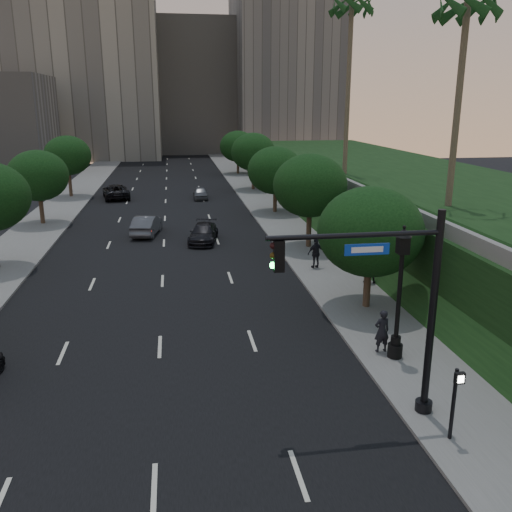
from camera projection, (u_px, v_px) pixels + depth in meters
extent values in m
plane|color=black|center=(157.00, 410.00, 18.44)|extent=(160.00, 160.00, 0.00)
cube|color=black|center=(165.00, 223.00, 46.96)|extent=(16.00, 140.00, 0.02)
cube|color=slate|center=(281.00, 219.00, 48.44)|extent=(4.50, 140.00, 0.15)
cube|color=slate|center=(41.00, 226.00, 45.44)|extent=(4.50, 140.00, 0.15)
cube|color=black|center=(416.00, 198.00, 47.73)|extent=(18.00, 90.00, 4.00)
cube|color=slate|center=(323.00, 173.00, 45.85)|extent=(0.35, 90.00, 0.70)
cube|color=gray|center=(87.00, 69.00, 99.48)|extent=(26.00, 20.00, 32.00)
cube|color=gray|center=(194.00, 88.00, 112.74)|extent=(22.00, 18.00, 26.00)
cube|color=slate|center=(285.00, 61.00, 108.30)|extent=(20.00, 22.00, 36.00)
cylinder|color=#38281C|center=(367.00, 282.00, 27.16)|extent=(0.36, 0.36, 2.86)
ellipsoid|color=black|center=(370.00, 231.00, 26.45)|extent=(5.20, 5.20, 4.42)
cylinder|color=#38281C|center=(309.00, 226.00, 38.52)|extent=(0.36, 0.36, 3.21)
ellipsoid|color=black|center=(310.00, 186.00, 37.73)|extent=(5.20, 5.20, 4.42)
cylinder|color=#38281C|center=(275.00, 198.00, 50.93)|extent=(0.36, 0.36, 2.86)
ellipsoid|color=black|center=(275.00, 170.00, 50.22)|extent=(5.20, 5.20, 4.42)
cylinder|color=#38281C|center=(253.00, 177.00, 64.19)|extent=(0.36, 0.36, 3.21)
ellipsoid|color=black|center=(253.00, 152.00, 63.40)|extent=(5.20, 5.20, 4.42)
cylinder|color=#38281C|center=(238.00, 164.00, 78.50)|extent=(0.36, 0.36, 2.86)
ellipsoid|color=black|center=(238.00, 146.00, 77.79)|extent=(5.20, 5.20, 4.42)
cylinder|color=#38281C|center=(41.00, 208.00, 46.00)|extent=(0.36, 0.36, 2.99)
ellipsoid|color=black|center=(38.00, 176.00, 45.25)|extent=(5.00, 5.00, 4.25)
cylinder|color=#38281C|center=(70.00, 183.00, 59.27)|extent=(0.36, 0.36, 3.26)
ellipsoid|color=black|center=(67.00, 155.00, 58.46)|extent=(5.00, 5.00, 4.25)
cylinder|color=#4C4233|center=(458.00, 104.00, 31.58)|extent=(0.40, 0.40, 12.00)
cylinder|color=#4C4233|center=(348.00, 88.00, 46.23)|extent=(0.40, 0.40, 14.50)
cylinder|color=black|center=(432.00, 318.00, 17.26)|extent=(0.24, 0.24, 7.00)
cylinder|color=black|center=(423.00, 408.00, 18.15)|extent=(0.56, 0.56, 0.50)
cylinder|color=black|center=(355.00, 235.00, 16.10)|extent=(5.40, 0.16, 0.16)
cube|color=black|center=(279.00, 256.00, 15.91)|extent=(0.32, 0.22, 0.95)
sphere|color=black|center=(273.00, 246.00, 15.79)|extent=(0.20, 0.20, 0.20)
sphere|color=#3F2B0A|center=(273.00, 256.00, 15.88)|extent=(0.20, 0.20, 0.20)
sphere|color=#19F24C|center=(273.00, 265.00, 15.96)|extent=(0.20, 0.20, 0.20)
cube|color=#0E3EBC|center=(367.00, 249.00, 16.28)|extent=(1.40, 0.05, 0.35)
cylinder|color=black|center=(395.00, 352.00, 21.95)|extent=(0.60, 0.60, 0.70)
cylinder|color=black|center=(396.00, 341.00, 21.82)|extent=(0.40, 0.40, 0.40)
cylinder|color=black|center=(399.00, 295.00, 21.28)|extent=(0.18, 0.18, 3.60)
cube|color=black|center=(403.00, 245.00, 20.72)|extent=(0.42, 0.42, 0.70)
cone|color=black|center=(404.00, 232.00, 20.59)|extent=(0.64, 0.64, 0.35)
sphere|color=black|center=(404.00, 227.00, 20.53)|extent=(0.14, 0.14, 0.14)
cylinder|color=black|center=(453.00, 406.00, 16.37)|extent=(0.12, 0.12, 2.50)
cube|color=black|center=(460.00, 378.00, 15.91)|extent=(0.30, 0.14, 0.35)
cube|color=white|center=(461.00, 379.00, 15.84)|extent=(0.18, 0.02, 0.22)
imported|color=#4C4E52|center=(147.00, 225.00, 42.74)|extent=(2.43, 4.92, 1.55)
imported|color=black|center=(116.00, 191.00, 58.85)|extent=(3.50, 5.95, 1.55)
imported|color=black|center=(203.00, 233.00, 40.48)|extent=(2.73, 4.94, 1.36)
imported|color=#595D62|center=(200.00, 193.00, 58.67)|extent=(1.52, 3.77, 1.28)
imported|color=black|center=(382.00, 331.00, 22.23)|extent=(0.71, 0.50, 1.82)
imported|color=black|center=(369.00, 266.00, 30.85)|extent=(0.99, 0.80, 1.91)
imported|color=black|center=(316.00, 253.00, 33.57)|extent=(1.19, 0.70, 1.90)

